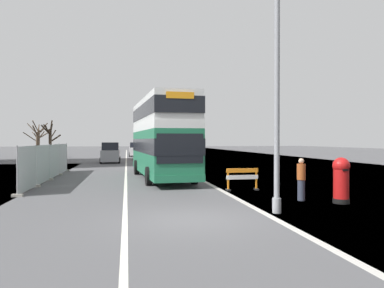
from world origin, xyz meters
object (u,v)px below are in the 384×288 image
Objects in this scene: red_pillar_postbox at (341,178)px; car_oncoming_near at (110,153)px; double_decker_bus at (161,137)px; pedestrian_at_kerb at (301,179)px; roadworks_barrier at (242,177)px; lamppost_foreground at (277,77)px; car_receding_far at (136,150)px; car_receding_mid at (143,151)px.

car_oncoming_near reaches higher than red_pillar_postbox.
double_decker_bus is 11.00m from pedestrian_at_kerb.
roadworks_barrier is at bearing -62.66° from double_decker_bus.
lamppost_foreground is 46.43m from car_receding_far.
car_receding_far is (-0.67, 9.07, -0.08)m from car_receding_mid.
pedestrian_at_kerb is at bearing -82.84° from car_receding_far.
red_pillar_postbox is at bearing -80.36° from car_receding_mid.
car_receding_far is (3.01, 16.54, -0.04)m from car_oncoming_near.
car_oncoming_near reaches higher than pedestrian_at_kerb.
double_decker_bus is at bearing 115.54° from pedestrian_at_kerb.
lamppost_foreground reaches higher than car_receding_far.
roadworks_barrier is 0.37× the size of car_receding_mid.
lamppost_foreground is (2.72, -12.11, 1.84)m from double_decker_bus.
car_oncoming_near is at bearing 102.47° from lamppost_foreground.
double_decker_bus is at bearing -77.65° from car_oncoming_near.
car_oncoming_near is at bearing 107.32° from pedestrian_at_kerb.
car_receding_far is at bearing 91.39° from double_decker_bus.
roadworks_barrier is at bearing 112.02° from pedestrian_at_kerb.
lamppost_foreground is at bearing -95.79° from roadworks_barrier.
car_receding_mid is at bearing 99.64° from red_pillar_postbox.
red_pillar_postbox reaches higher than roadworks_barrier.
car_receding_far is at bearing 94.25° from car_receding_mid.
pedestrian_at_kerb is (8.51, -27.31, -0.16)m from car_oncoming_near.
car_receding_far is (-3.55, 46.17, -3.49)m from lamppost_foreground.
pedestrian_at_kerb is (1.38, -3.41, 0.20)m from roadworks_barrier.
lamppost_foreground is 6.00× the size of roadworks_barrier.
car_receding_mid is at bearing -85.75° from car_receding_far.
red_pillar_postbox is 0.43× the size of car_oncoming_near.
car_receding_far is (-0.83, 34.05, -1.65)m from double_decker_bus.
car_receding_mid is at bearing 90.35° from double_decker_bus.
car_receding_mid is (-2.87, 37.10, -3.41)m from lamppost_foreground.
car_receding_mid is (-3.46, 31.37, 0.40)m from roadworks_barrier.
pedestrian_at_kerb is (4.68, -9.79, -1.77)m from double_decker_bus.
pedestrian_at_kerb is at bearing -67.98° from roadworks_barrier.
double_decker_bus is 34.10m from car_receding_far.
car_receding_far is (-6.72, 44.69, 0.01)m from red_pillar_postbox.
car_receding_mid is at bearing 94.43° from lamppost_foreground.
double_decker_bus is 7.50× the size of roadworks_barrier.
double_decker_bus is 18.00m from car_oncoming_near.
double_decker_bus reaches higher than car_oncoming_near.
pedestrian_at_kerb is (4.83, -34.78, -0.20)m from car_receding_mid.
red_pillar_postbox is 1.11× the size of roadworks_barrier.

